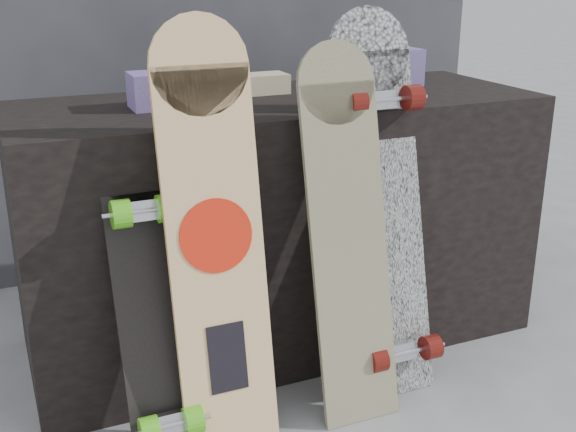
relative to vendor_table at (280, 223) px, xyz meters
name	(u,v)px	position (x,y,z in m)	size (l,w,h in m)	color
ground	(349,413)	(0.00, -0.50, -0.40)	(60.00, 60.00, 0.00)	slate
vendor_table	(280,223)	(0.00, 0.00, 0.00)	(1.60, 0.60, 0.80)	black
merch_box_purple	(162,90)	(-0.36, 0.00, 0.45)	(0.18, 0.12, 0.10)	#5D3975
merch_box_small	(396,67)	(0.46, 0.09, 0.46)	(0.14, 0.14, 0.12)	#5D3975
merch_box_flat	(252,84)	(-0.04, 0.11, 0.43)	(0.22, 0.10, 0.06)	#D1B78C
longboard_geisha	(214,229)	(-0.35, -0.42, 0.17)	(0.25, 0.22, 1.09)	beige
longboard_celtic	(347,223)	(0.02, -0.42, 0.13)	(0.22, 0.25, 1.01)	beige
longboard_cascadia	(383,200)	(0.17, -0.34, 0.16)	(0.25, 0.33, 1.08)	white
skateboard_dark	(152,298)	(-0.51, -0.39, 0.00)	(0.18, 0.31, 0.80)	black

